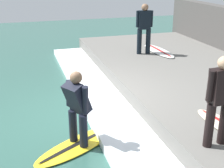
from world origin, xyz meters
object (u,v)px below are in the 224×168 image
at_px(surfboard_waiting_near, 159,51).
at_px(surfer_waiting_near, 144,26).
at_px(surfer_waiting_far, 220,97).
at_px(surfboard_riding, 79,144).
at_px(surfer_riding, 77,105).

bearing_deg(surfboard_waiting_near, surfer_waiting_near, -170.62).
bearing_deg(surfer_waiting_far, surfboard_riding, 144.66).
bearing_deg(surfboard_waiting_near, surfer_waiting_far, -106.23).
distance_m(surfboard_riding, surfer_riding, 0.84).
bearing_deg(surfboard_riding, surfboard_waiting_near, 49.84).
height_order(surfer_riding, surfboard_waiting_near, surfer_riding).
bearing_deg(surfer_waiting_far, surfer_riding, 144.66).
bearing_deg(surfer_waiting_near, surfer_waiting_far, -100.69).
bearing_deg(surfer_waiting_far, surfboard_waiting_near, 73.77).
relative_size(surfboard_waiting_near, surfer_waiting_far, 1.34).
xyz_separation_m(surfer_riding, surfer_waiting_far, (2.00, -1.42, 0.49)).
height_order(surfboard_riding, surfer_riding, surfer_riding).
distance_m(surfer_riding, surfer_waiting_near, 5.28).
distance_m(surfer_waiting_near, surfboard_waiting_near, 1.09).
xyz_separation_m(surfer_riding, surfer_waiting_near, (3.07, 4.26, 0.57)).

